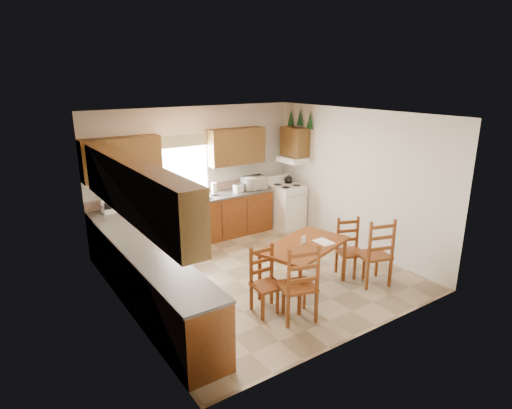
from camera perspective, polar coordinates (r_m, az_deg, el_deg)
floor at (r=7.45m, az=0.34°, el=-9.24°), size 4.50×4.50×0.00m
ceiling at (r=6.72m, az=0.38°, el=11.92°), size 4.50×4.50×0.00m
wall_left at (r=6.04m, az=-17.53°, el=-2.56°), size 4.50×4.50×0.00m
wall_right at (r=8.40m, az=13.13°, el=3.14°), size 4.50×4.50×0.00m
wall_back at (r=8.85m, az=-7.93°, el=4.11°), size 4.50×4.50×0.00m
wall_front at (r=5.36m, az=14.15°, el=-4.75°), size 4.50×4.50×0.00m
lower_cab_back at (r=8.69m, az=-9.02°, el=-2.44°), size 3.75×0.60×0.88m
lower_cab_left at (r=6.34m, az=-13.77°, el=-10.25°), size 0.60×3.60×0.88m
counter_back at (r=8.55m, az=-9.16°, el=0.48°), size 3.75×0.63×0.04m
counter_left at (r=6.15m, az=-14.07°, el=-6.43°), size 0.63×3.60×0.04m
backsplash at (r=8.77m, az=-10.00°, el=1.61°), size 3.75×0.01×0.18m
upper_cab_back_left at (r=8.05m, az=-17.49°, el=5.90°), size 1.41×0.33×0.75m
upper_cab_back_right at (r=9.02m, az=-2.64°, el=7.76°), size 1.25×0.33×0.75m
upper_cab_left at (r=5.81m, az=-15.98°, el=2.01°), size 0.33×3.60×0.75m
upper_cab_stove at (r=9.37m, az=5.20°, el=8.32°), size 0.33×0.62×0.62m
range_hood at (r=9.40m, az=4.90°, el=6.00°), size 0.44×0.62×0.12m
window_frame at (r=8.66m, az=-9.67°, el=5.10°), size 1.13×0.02×1.18m
window_pane at (r=8.66m, az=-9.66°, el=5.10°), size 1.05×0.01×1.10m
window_valance at (r=8.55m, az=-9.75°, el=8.35°), size 1.19×0.01×0.24m
sink_basin at (r=8.57m, az=-8.72°, el=0.81°), size 0.75×0.45×0.04m
pine_decal_a at (r=9.15m, az=7.21°, el=11.09°), size 0.22×0.22×0.36m
pine_decal_b at (r=9.39m, az=5.92°, el=11.52°), size 0.22×0.22×0.36m
pine_decal_c at (r=9.64m, az=4.67°, el=11.45°), size 0.22×0.22×0.36m
stove at (r=9.55m, az=4.10°, el=-0.28°), size 0.67×0.69×0.95m
coffeemaker at (r=8.05m, az=-19.14°, el=0.08°), size 0.23×0.26×0.33m
paper_towel at (r=8.78m, az=-5.63°, el=2.07°), size 0.13×0.13×0.26m
toaster at (r=9.00m, az=-2.37°, el=2.18°), size 0.22×0.17×0.16m
microwave at (r=9.20m, az=-0.28°, el=2.91°), size 0.49×0.37×0.28m
dining_table at (r=6.83m, az=6.37°, el=-8.28°), size 1.64×1.23×0.78m
chair_near_left at (r=5.99m, az=5.49°, el=-10.16°), size 0.58×0.57×1.13m
chair_near_right at (r=7.18m, az=15.41°, el=-5.96°), size 0.59×0.58×1.14m
chair_far_left at (r=6.15m, az=1.53°, el=-10.20°), size 0.43×0.41×0.96m
chair_far_right at (r=7.38m, az=12.53°, el=-5.76°), size 0.53×0.52×0.98m
table_paper at (r=6.79m, az=9.01°, el=-4.93°), size 0.23×0.31×0.00m
table_card at (r=6.66m, az=6.32°, el=-4.72°), size 0.09×0.04×0.12m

